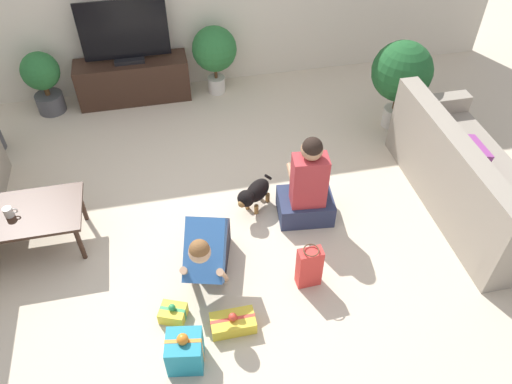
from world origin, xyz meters
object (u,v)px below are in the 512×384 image
Objects in this scene: potted_plant_back_left at (43,78)px; gift_box_b at (185,351)px; gift_bag_a at (309,267)px; dog at (254,193)px; person_sitting at (307,190)px; coffee_table at (31,216)px; tv at (125,35)px; sofa_right at (468,180)px; tv_console at (134,80)px; gift_box_a at (233,323)px; mug at (9,212)px; potted_plant_corner_right at (402,73)px; person_kneeling at (208,249)px; gift_box_c at (173,313)px; potted_plant_back_right at (214,51)px.

potted_plant_back_left is 3.92m from gift_box_b.
dog is at bearing 105.45° from gift_bag_a.
person_sitting reaches higher than potted_plant_back_left.
coffee_table is 2.53m from tv.
dog is at bearing 80.01° from sofa_right.
gift_box_b is (0.22, -3.75, -0.11)m from tv_console.
gift_bag_a is at bearing -27.80° from dog.
gift_box_a is 3.01× the size of mug.
tv_console is 3.71× the size of gift_box_b.
sofa_right is 1.46m from potted_plant_corner_right.
person_kneeling is at bearing -80.03° from tv.
mug reaches higher than gift_box_c.
gift_bag_a is at bearing -128.96° from potted_plant_corner_right.
potted_plant_back_left is at bearing 88.08° from mug.
dog is 1.13× the size of gift_box_b.
person_kneeling is at bearing 32.08° from person_sitting.
gift_box_b is (-0.40, -0.21, 0.09)m from gift_box_a.
sofa_right is 4.07m from tv_console.
gift_bag_a is at bearing 81.80° from person_sitting.
gift_box_b is at bearing -151.79° from gift_box_a.
potted_plant_back_left is at bearing 180.00° from potted_plant_back_right.
gift_box_c is (-0.46, 0.19, -0.00)m from gift_box_a.
person_kneeling is at bearing 161.80° from gift_bag_a.
potted_plant_corner_right reaches higher than person_sitting.
coffee_table is 0.65× the size of tv_console.
gift_box_a is (-0.44, -1.28, -0.15)m from dog.
potted_plant_back_left is 3.03× the size of gift_box_c.
potted_plant_back_right is 2.39× the size of gift_box_b.
person_sitting is 8.26× the size of mug.
gift_box_a is at bearing -135.32° from potted_plant_corner_right.
sofa_right is 4.24m from mug.
person_sitting is at bearing -43.26° from potted_plant_back_left.
gift_box_a is 1.40× the size of gift_box_c.
potted_plant_corner_right is 3.57m from gift_box_c.
gift_box_c is (1.20, -3.29, -0.39)m from potted_plant_back_left.
tv is 1.08m from potted_plant_back_right.
tv_console reaches higher than dog.
potted_plant_corner_right reaches higher than sofa_right.
tv reaches higher than gift_box_a.
potted_plant_corner_right is (2.97, -1.22, -0.17)m from tv.
tv_console is 1.55× the size of potted_plant_back_right.
person_sitting reaches higher than dog.
tv_console is 3.14× the size of gift_bag_a.
potted_plant_corner_right is 3.36m from gift_box_a.
tv_console is 3.30× the size of dog.
dog is 0.95× the size of gift_bag_a.
tv is at bearing 177.24° from potted_plant_back_right.
person_sitting reaches higher than person_kneeling.
gift_box_c is at bearing 157.29° from gift_box_a.
person_kneeling reaches higher than gift_box_c.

